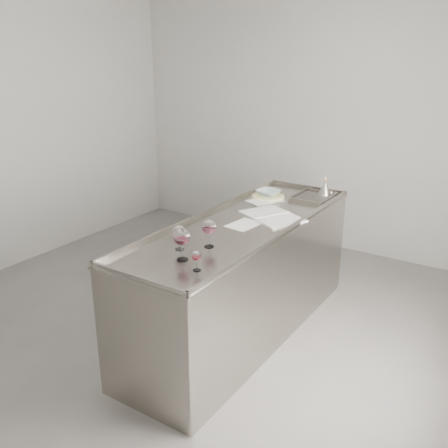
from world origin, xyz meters
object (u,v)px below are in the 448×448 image
Objects in this scene: counter at (243,279)px; wine_glass_left at (179,232)px; notebook at (272,216)px; wine_funnel at (325,189)px; wine_glass_small at (197,256)px; wine_glass_middle at (182,238)px; wine_glass_right at (209,228)px; ceramic_bowl at (268,193)px.

wine_glass_left is (-0.08, -0.68, 0.59)m from counter.
wine_funnel is (0.10, 0.83, 0.05)m from notebook.
wine_glass_left is 0.36m from wine_glass_small.
counter is 1.02m from wine_glass_middle.
wine_glass_right is at bearing 113.86° from wine_glass_small.
wine_glass_small is 1.65m from ceramic_bowl.
wine_glass_middle is (0.12, -0.12, 0.03)m from wine_glass_left.
wine_funnel reaches higher than ceramic_bowl.
wine_glass_left is 1.79m from wine_funnel.
notebook is 0.84m from wine_funnel.
wine_glass_small is at bearing -25.17° from wine_glass_middle.
wine_funnel is (0.16, 1.61, -0.08)m from wine_glass_right.
ceramic_bowl reaches higher than counter.
ceramic_bowl is (-0.09, 1.40, -0.08)m from wine_glass_left.
wine_funnel is at bearing 80.48° from wine_glass_left.
wine_glass_small is at bearing -35.08° from wine_glass_left.
wine_glass_middle reaches higher than counter.
ceramic_bowl is at bearing 148.64° from notebook.
counter is 12.59× the size of wine_glass_right.
notebook is at bearing 85.45° from wine_glass_right.
wine_glass_middle is at bearing -67.49° from notebook.
wine_glass_left reaches higher than notebook.
wine_glass_left is 1.33× the size of wine_glass_small.
wine_glass_small is 0.22× the size of notebook.
wine_glass_middle is at bearing 154.83° from wine_glass_small.
wine_glass_right is 1.07× the size of wine_funnel.
wine_glass_left reaches higher than ceramic_bowl.
wine_glass_small is at bearing -90.12° from wine_funnel.
counter is at bearing 95.78° from wine_glass_right.
wine_funnel is (0.18, 1.89, -0.09)m from wine_glass_middle.
wine_glass_middle is 0.20m from wine_glass_small.
wine_funnel is at bearing 78.75° from counter.
wine_glass_right is 0.96× the size of ceramic_bowl.
counter is 12.07× the size of ceramic_bowl.
counter is at bearing 103.32° from wine_glass_small.
counter is 1.07m from wine_glass_small.
notebook is 3.25× the size of wine_funnel.
wine_glass_left is 1.41m from ceramic_bowl.
ceramic_bowl is (-0.21, 1.52, -0.10)m from wine_glass_middle.
wine_glass_right is 1.49× the size of wine_glass_small.
wine_glass_middle is 0.36× the size of notebook.
wine_funnel reaches higher than wine_glass_small.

